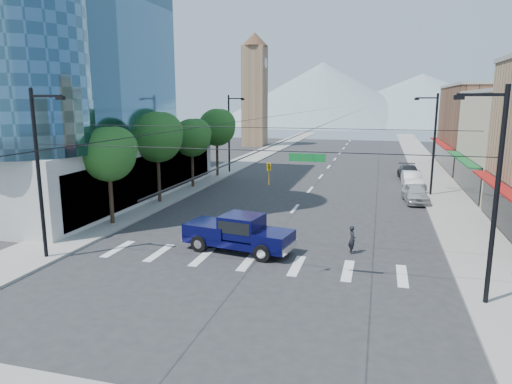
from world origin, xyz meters
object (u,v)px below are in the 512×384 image
parked_car_far (409,172)px  pickup_truck (238,232)px  pedestrian (352,239)px  parked_car_mid (412,180)px  parked_car_near (415,194)px

parked_car_far → pickup_truck: bearing=-114.3°
pedestrian → parked_car_far: bearing=-30.3°
pickup_truck → parked_car_mid: 24.85m
parked_car_mid → parked_car_far: 5.27m
parked_car_near → parked_car_far: bearing=83.7°
pickup_truck → pedestrian: size_ratio=4.11×
pedestrian → parked_car_far: 26.81m
pickup_truck → pedestrian: bearing=21.3°
pedestrian → parked_car_near: (4.29, 14.50, -0.02)m
parked_car_near → parked_car_mid: size_ratio=0.92×
pickup_truck → parked_car_near: pickup_truck is taller
parked_car_near → parked_car_far: (0.11, 11.95, -0.01)m
pedestrian → parked_car_mid: size_ratio=0.32×
parked_car_mid → pickup_truck: bearing=-117.8°
pickup_truck → parked_car_mid: size_ratio=1.33×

